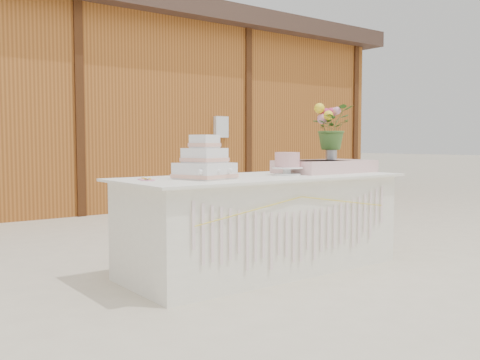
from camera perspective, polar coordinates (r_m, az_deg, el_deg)
name	(u,v)px	position (r m, az deg, el deg)	size (l,w,h in m)	color
ground	(262,269)	(4.45, 2.38, -9.51)	(80.00, 80.00, 0.00)	beige
barn	(35,105)	(9.74, -21.04, 7.49)	(12.60, 4.60, 3.30)	#9C5920
cake_table	(263,223)	(4.37, 2.44, -4.58)	(2.40, 1.00, 0.77)	silver
wedding_cake	(205,164)	(3.97, -3.79, 1.71)	(0.44, 0.44, 0.33)	white
pink_cake_stand	(287,162)	(4.45, 5.06, 1.89)	(0.26, 0.26, 0.19)	white
satin_runner	(325,166)	(4.88, 9.06, 1.45)	(0.88, 0.51, 0.11)	beige
flower_vase	(331,152)	(5.02, 9.70, 2.95)	(0.10, 0.10, 0.14)	#ABABB0
bouquet	(332,122)	(5.02, 9.74, 6.11)	(0.37, 0.32, 0.41)	#3C6428
loose_flowers	(146,180)	(3.76, -10.05, -0.01)	(0.15, 0.37, 0.02)	pink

